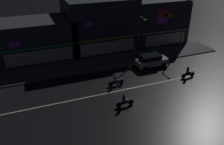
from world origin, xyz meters
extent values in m
plane|color=black|center=(0.00, 0.00, 0.00)|extent=(140.00, 140.00, 0.00)
cube|color=beige|center=(0.00, 0.00, 0.01)|extent=(30.58, 0.16, 0.01)
cube|color=#4C4C4F|center=(0.00, 7.51, 0.07)|extent=(32.19, 4.38, 0.14)
cube|color=#2D333D|center=(9.66, 13.11, 3.54)|extent=(8.79, 6.72, 7.07)
cube|color=white|center=(9.66, 9.63, 2.60)|extent=(8.35, 0.24, 0.12)
cube|color=#D83FD8|center=(8.70, 9.69, 4.45)|extent=(1.80, 0.08, 1.01)
cube|color=red|center=(8.74, 9.69, 5.56)|extent=(1.90, 0.08, 1.00)
cube|color=orange|center=(9.69, 9.69, 5.09)|extent=(1.52, 0.08, 0.52)
cube|color=beige|center=(9.66, 9.69, 1.30)|extent=(7.03, 0.06, 1.80)
cube|color=#383A3F|center=(-9.66, 12.84, 2.73)|extent=(10.90, 6.18, 5.46)
cube|color=#33E572|center=(-9.66, 9.63, 2.60)|extent=(10.36, 0.24, 0.12)
cube|color=#D83FD8|center=(-12.44, 9.69, 3.43)|extent=(1.32, 0.08, 0.76)
cube|color=beige|center=(-9.66, 9.69, 1.30)|extent=(8.72, 0.06, 1.80)
cube|color=#2D333D|center=(0.00, 13.73, 3.90)|extent=(10.30, 7.96, 7.80)
cube|color=yellow|center=(0.00, 9.63, 2.60)|extent=(9.78, 0.24, 0.12)
cube|color=#D83FD8|center=(-2.74, 9.69, 5.00)|extent=(1.03, 0.08, 0.56)
cube|color=beige|center=(0.00, 9.69, 1.30)|extent=(8.24, 0.06, 1.80)
cylinder|color=#47494C|center=(3.55, 6.99, 3.17)|extent=(0.16, 0.16, 6.06)
cube|color=#47494C|center=(3.55, 6.29, 6.10)|extent=(0.10, 1.40, 0.10)
ellipsoid|color=#F9E099|center=(3.55, 5.59, 6.02)|extent=(0.44, 0.32, 0.20)
cylinder|color=#47494C|center=(11.33, 8.00, 3.96)|extent=(0.16, 0.16, 7.64)
cube|color=#47494C|center=(11.33, 7.30, 7.68)|extent=(0.10, 1.40, 0.10)
ellipsoid|color=#F9E099|center=(11.33, 6.60, 7.60)|extent=(0.44, 0.32, 0.20)
cylinder|color=brown|center=(2.72, 6.43, 0.92)|extent=(0.32, 0.32, 1.56)
sphere|color=tan|center=(2.72, 6.43, 1.81)|extent=(0.22, 0.22, 0.22)
cube|color=#9EA0A5|center=(4.21, 4.24, 0.69)|extent=(4.30, 1.78, 0.76)
cube|color=black|center=(3.99, 4.24, 1.37)|extent=(2.58, 1.57, 0.60)
cube|color=#F9F2CC|center=(6.32, 4.84, 0.79)|extent=(0.08, 0.20, 0.12)
cube|color=#F9F2CC|center=(6.32, 3.63, 0.79)|extent=(0.08, 0.20, 0.12)
cylinder|color=black|center=(5.63, 5.13, 0.31)|extent=(0.62, 0.20, 0.62)
cylinder|color=black|center=(5.63, 3.35, 0.31)|extent=(0.62, 0.20, 0.62)
cylinder|color=black|center=(2.79, 5.13, 0.31)|extent=(0.62, 0.20, 0.62)
cylinder|color=black|center=(2.79, 3.35, 0.31)|extent=(0.62, 0.20, 0.62)
cylinder|color=black|center=(-2.17, -2.89, 0.30)|extent=(0.60, 0.08, 0.60)
cylinder|color=black|center=(-3.47, -2.89, 0.30)|extent=(0.60, 0.10, 0.60)
cube|color=black|center=(-2.82, -2.89, 0.40)|extent=(1.30, 0.14, 0.20)
ellipsoid|color=#268C3F|center=(-2.62, -2.89, 0.62)|extent=(0.44, 0.26, 0.24)
cube|color=black|center=(-3.02, -2.89, 0.55)|extent=(0.56, 0.22, 0.10)
cylinder|color=slate|center=(-2.22, -2.89, 0.85)|extent=(0.03, 0.60, 0.03)
sphere|color=white|center=(-2.13, -2.89, 0.75)|extent=(0.14, 0.14, 0.14)
cylinder|color=#334766|center=(-2.97, -2.89, 0.95)|extent=(0.32, 0.32, 0.70)
sphere|color=#333338|center=(-2.97, -2.89, 1.41)|extent=(0.22, 0.22, 0.22)
cylinder|color=black|center=(7.49, -0.13, 0.30)|extent=(0.60, 0.08, 0.60)
cylinder|color=black|center=(6.19, -0.13, 0.30)|extent=(0.60, 0.10, 0.60)
cube|color=black|center=(6.84, -0.13, 0.40)|extent=(1.30, 0.14, 0.20)
ellipsoid|color=black|center=(7.04, -0.13, 0.62)|extent=(0.44, 0.26, 0.24)
cube|color=black|center=(6.64, -0.13, 0.55)|extent=(0.56, 0.22, 0.10)
cylinder|color=slate|center=(7.44, -0.13, 0.85)|extent=(0.03, 0.60, 0.03)
sphere|color=white|center=(7.53, -0.13, 0.75)|extent=(0.14, 0.14, 0.14)
cylinder|color=#334766|center=(6.69, -0.13, 0.95)|extent=(0.32, 0.32, 0.70)
sphere|color=#333338|center=(6.69, -0.13, 1.41)|extent=(0.22, 0.22, 0.22)
cylinder|color=black|center=(-1.47, 1.24, 0.30)|extent=(0.60, 0.08, 0.60)
cylinder|color=black|center=(-2.77, 1.24, 0.30)|extent=(0.60, 0.10, 0.60)
cube|color=black|center=(-2.12, 1.24, 0.40)|extent=(1.30, 0.14, 0.20)
ellipsoid|color=#1E4CB2|center=(-1.92, 1.24, 0.62)|extent=(0.44, 0.26, 0.24)
cube|color=black|center=(-2.32, 1.24, 0.55)|extent=(0.56, 0.22, 0.10)
cylinder|color=slate|center=(-1.52, 1.24, 0.85)|extent=(0.03, 0.60, 0.03)
sphere|color=white|center=(-1.43, 1.24, 0.75)|extent=(0.14, 0.14, 0.14)
cylinder|color=#4C664C|center=(-2.27, 1.24, 0.95)|extent=(0.32, 0.32, 0.70)
sphere|color=#333338|center=(-2.27, 1.24, 1.41)|extent=(0.22, 0.22, 0.22)
cone|color=orange|center=(1.31, 4.87, 0.28)|extent=(0.36, 0.36, 0.55)
camera|label=1|loc=(-11.17, -21.02, 14.20)|focal=38.50mm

